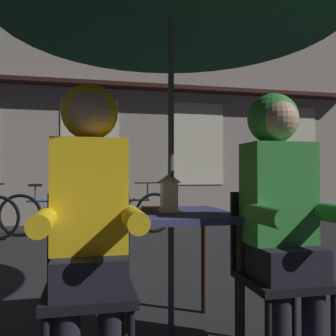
{
  "coord_description": "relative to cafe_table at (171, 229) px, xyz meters",
  "views": [
    {
      "loc": [
        -0.49,
        -2.12,
        0.97
      ],
      "look_at": [
        0.0,
        0.08,
        1.01
      ],
      "focal_mm": 38.68,
      "sensor_mm": 36.0,
      "label": 1
    }
  ],
  "objects": [
    {
      "name": "ground_plane",
      "position": [
        0.0,
        0.0,
        -0.64
      ],
      "size": [
        60.0,
        60.0,
        0.0
      ],
      "primitive_type": "plane",
      "color": "#232326"
    },
    {
      "name": "cafe_table",
      "position": [
        0.0,
        0.0,
        0.0
      ],
      "size": [
        0.72,
        0.72,
        0.74
      ],
      "color": "navy",
      "rests_on": "ground_plane"
    },
    {
      "name": "lantern",
      "position": [
        -0.01,
        -0.0,
        0.22
      ],
      "size": [
        0.11,
        0.11,
        0.23
      ],
      "color": "white",
      "rests_on": "cafe_table"
    },
    {
      "name": "chair_left",
      "position": [
        -0.48,
        -0.37,
        -0.15
      ],
      "size": [
        0.4,
        0.4,
        0.87
      ],
      "color": "black",
      "rests_on": "ground_plane"
    },
    {
      "name": "chair_right",
      "position": [
        0.48,
        -0.37,
        -0.15
      ],
      "size": [
        0.4,
        0.4,
        0.87
      ],
      "color": "black",
      "rests_on": "ground_plane"
    },
    {
      "name": "person_left_hooded",
      "position": [
        -0.48,
        -0.43,
        0.21
      ],
      "size": [
        0.45,
        0.56,
        1.4
      ],
      "color": "black",
      "rests_on": "ground_plane"
    },
    {
      "name": "person_right_hooded",
      "position": [
        0.48,
        -0.43,
        0.21
      ],
      "size": [
        0.45,
        0.56,
        1.4
      ],
      "color": "black",
      "rests_on": "ground_plane"
    },
    {
      "name": "shopfront_building",
      "position": [
        0.64,
        5.4,
        2.45
      ],
      "size": [
        10.0,
        0.93,
        6.2
      ],
      "color": "#9E9389",
      "rests_on": "ground_plane"
    },
    {
      "name": "bicycle_second",
      "position": [
        -1.01,
        3.84,
        -0.29
      ],
      "size": [
        1.68,
        0.12,
        0.84
      ],
      "color": "black",
      "rests_on": "ground_plane"
    },
    {
      "name": "bicycle_third",
      "position": [
        0.08,
        3.73,
        -0.29
      ],
      "size": [
        1.67,
        0.25,
        0.84
      ],
      "color": "black",
      "rests_on": "ground_plane"
    },
    {
      "name": "book",
      "position": [
        -0.04,
        0.16,
        0.11
      ],
      "size": [
        0.22,
        0.17,
        0.02
      ],
      "primitive_type": "cube",
      "rotation": [
        0.0,
        0.0,
        0.15
      ],
      "color": "olive",
      "rests_on": "cafe_table"
    }
  ]
}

